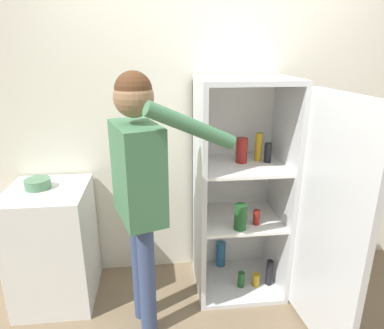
{
  "coord_description": "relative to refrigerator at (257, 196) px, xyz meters",
  "views": [
    {
      "loc": [
        -0.45,
        -1.72,
        1.88
      ],
      "look_at": [
        -0.19,
        0.63,
        1.07
      ],
      "focal_mm": 32.0,
      "sensor_mm": 36.0,
      "label": 1
    }
  ],
  "objects": [
    {
      "name": "wall_back",
      "position": [
        -0.28,
        0.45,
        0.44
      ],
      "size": [
        7.0,
        0.06,
        2.55
      ],
      "color": "silver",
      "rests_on": "ground_plane"
    },
    {
      "name": "refrigerator",
      "position": [
        0.0,
        0.0,
        0.0
      ],
      "size": [
        0.79,
        1.28,
        1.69
      ],
      "color": "silver",
      "rests_on": "ground_plane"
    },
    {
      "name": "person",
      "position": [
        -0.84,
        -0.26,
        0.3
      ],
      "size": [
        0.77,
        0.55,
        1.76
      ],
      "color": "#384770",
      "rests_on": "ground_plane"
    },
    {
      "name": "counter",
      "position": [
        -1.53,
        0.1,
        -0.38
      ],
      "size": [
        0.56,
        0.59,
        0.92
      ],
      "color": "white",
      "rests_on": "ground_plane"
    },
    {
      "name": "bowl",
      "position": [
        -1.58,
        0.13,
        0.12
      ],
      "size": [
        0.18,
        0.18,
        0.07
      ],
      "color": "#517F5B",
      "rests_on": "counter"
    }
  ]
}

